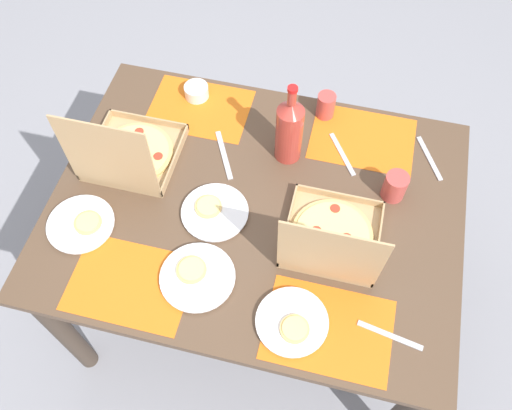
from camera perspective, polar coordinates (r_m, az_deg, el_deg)
name	(u,v)px	position (r m, az deg, el deg)	size (l,w,h in m)	color
ground_plane	(256,294)	(2.42, 0.00, -9.47)	(6.00, 6.00, 0.00)	gray
dining_table	(256,222)	(1.84, 0.00, -1.87)	(1.33, 1.01, 0.76)	#3F3328
placemat_near_left	(362,139)	(1.94, 11.24, 6.92)	(0.36, 0.26, 0.00)	orange
placemat_near_right	(200,108)	(2.00, -5.99, 10.19)	(0.36, 0.26, 0.00)	orange
placemat_far_left	(328,329)	(1.58, 7.69, -12.95)	(0.36, 0.26, 0.00)	orange
placemat_far_right	(130,283)	(1.66, -13.20, -8.07)	(0.36, 0.26, 0.00)	orange
pizza_box_edge_far	(332,239)	(1.64, 8.04, -3.57)	(0.29, 0.32, 0.33)	tan
pizza_box_center	(130,154)	(1.85, -13.27, 5.34)	(0.29, 0.30, 0.33)	tan
plate_middle	(197,277)	(1.62, -6.29, -7.58)	(0.23, 0.23, 0.03)	white
plate_far_left	(214,212)	(1.72, -4.46, -0.73)	(0.22, 0.22, 0.03)	white
plate_near_left	(82,224)	(1.78, -18.03, -1.95)	(0.21, 0.21, 0.03)	white
plate_far_right	(292,323)	(1.56, 3.87, -12.36)	(0.21, 0.21, 0.03)	white
soda_bottle	(289,129)	(1.76, 3.57, 8.01)	(0.09, 0.09, 0.32)	#B2382D
cup_dark	(395,186)	(1.78, 14.54, 1.94)	(0.08, 0.08, 0.10)	#BF4742
cup_clear_right	(326,105)	(1.95, 7.42, 10.44)	(0.07, 0.07, 0.09)	#BF4742
condiment_bowl	(196,91)	(2.03, -6.34, 11.90)	(0.09, 0.09, 0.05)	white
fork_by_far_left	(429,158)	(1.94, 17.93, 4.76)	(0.19, 0.02, 0.01)	#B7B7BC
fork_by_near_right	(390,335)	(1.60, 14.03, -13.30)	(0.19, 0.02, 0.01)	#B7B7BC
knife_by_near_left	(224,155)	(1.86, -3.42, 5.34)	(0.21, 0.02, 0.01)	#B7B7BC
fork_by_far_right	(342,154)	(1.88, 9.15, 5.36)	(0.19, 0.02, 0.01)	#B7B7BC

